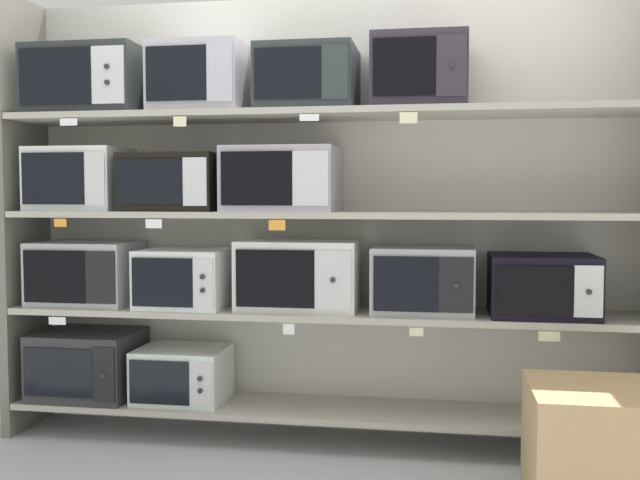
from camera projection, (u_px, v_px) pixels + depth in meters
back_panel at (327, 216)px, 3.75m from camera, size 3.23×0.04×2.19m
upright_left at (24, 216)px, 3.78m from camera, size 0.05×0.42×2.19m
shelf_0 at (320, 409)px, 3.58m from camera, size 3.03×0.42×0.03m
microwave_0 at (88, 364)px, 3.76m from camera, size 0.50×0.43×0.33m
microwave_1 at (182, 374)px, 3.68m from camera, size 0.44×0.37×0.26m
shelf_1 at (320, 313)px, 3.55m from camera, size 3.03×0.42×0.03m
microwave_2 at (86, 273)px, 3.73m from camera, size 0.50×0.38×0.32m
microwave_3 at (186, 278)px, 3.65m from camera, size 0.42×0.42×0.29m
microwave_4 at (299, 275)px, 3.55m from camera, size 0.58×0.36×0.33m
microwave_5 at (423, 280)px, 3.46m from camera, size 0.47×0.37×0.31m
microwave_6 at (542, 285)px, 3.37m from camera, size 0.47×0.40×0.28m
price_tag_0 at (57, 321)px, 3.55m from camera, size 0.09×0.00×0.04m
price_tag_1 at (289, 329)px, 3.36m from camera, size 0.05×0.00×0.05m
price_tag_2 at (416, 332)px, 3.26m from camera, size 0.06×0.00×0.04m
price_tag_3 at (549, 336)px, 3.17m from camera, size 0.09×0.00×0.04m
shelf_2 at (320, 215)px, 3.52m from camera, size 3.03×0.42×0.03m
microwave_7 at (80, 179)px, 3.71m from camera, size 0.45×0.36×0.32m
microwave_8 at (176, 182)px, 3.63m from camera, size 0.47×0.40×0.28m
microwave_9 at (283, 179)px, 3.54m from camera, size 0.53×0.43×0.31m
price_tag_4 at (60, 223)px, 3.51m from camera, size 0.06×0.00×0.04m
price_tag_5 at (154, 224)px, 3.44m from camera, size 0.08×0.00×0.04m
price_tag_6 at (277, 225)px, 3.34m from camera, size 0.08×0.00×0.05m
shelf_3 at (320, 115)px, 3.49m from camera, size 3.03×0.42×0.03m
microwave_10 at (89, 82)px, 3.67m from camera, size 0.56×0.39×0.34m
microwave_11 at (201, 79)px, 3.57m from camera, size 0.44×0.38×0.33m
microwave_12 at (308, 80)px, 3.49m from camera, size 0.46×0.41×0.30m
microwave_13 at (420, 73)px, 3.40m from camera, size 0.43×0.39×0.33m
price_tag_7 at (69, 122)px, 3.48m from camera, size 0.09×0.00×0.03m
price_tag_8 at (180, 121)px, 3.39m from camera, size 0.06×0.00×0.05m
price_tag_9 at (309, 117)px, 3.29m from camera, size 0.09×0.00×0.03m
price_tag_10 at (409, 118)px, 3.21m from camera, size 0.08×0.00×0.05m
shipping_carton at (599, 453)px, 2.72m from camera, size 0.51×0.51×0.49m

